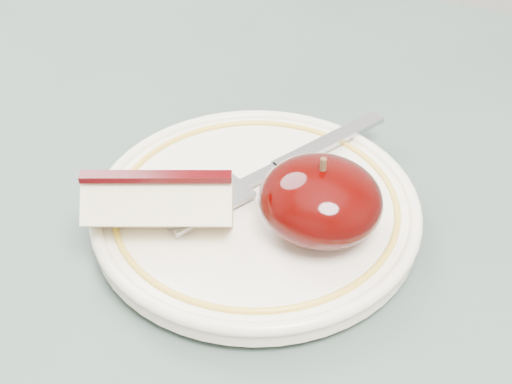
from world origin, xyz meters
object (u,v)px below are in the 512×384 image
at_px(apple_half, 321,200).
at_px(plate, 256,208).
at_px(table, 216,374).
at_px(fork, 275,169).

bearing_deg(apple_half, plate, 171.93).
distance_m(table, apple_half, 0.15).
relative_size(plate, apple_half, 2.82).
height_order(plate, apple_half, apple_half).
distance_m(apple_half, fork, 0.06).
bearing_deg(apple_half, table, -130.22).
height_order(table, plate, plate).
height_order(table, fork, fork).
bearing_deg(plate, table, -92.37).
height_order(table, apple_half, apple_half).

